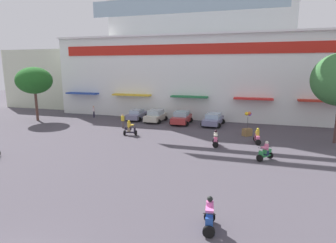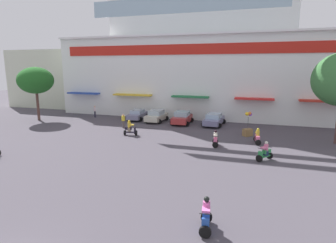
# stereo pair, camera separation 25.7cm
# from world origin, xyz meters

# --- Properties ---
(ground_plane) EXTENTS (128.00, 128.00, 0.00)m
(ground_plane) POSITION_xyz_m (0.00, 13.00, 0.00)
(ground_plane) COLOR #49444C
(colonial_building) EXTENTS (39.44, 17.28, 22.41)m
(colonial_building) POSITION_xyz_m (-0.00, 36.31, 9.65)
(colonial_building) COLOR white
(colonial_building) RESTS_ON ground
(flank_building_left) EXTENTS (11.79, 10.13, 9.69)m
(flank_building_left) POSITION_xyz_m (-27.47, 37.50, 4.84)
(flank_building_left) COLOR beige
(flank_building_left) RESTS_ON ground
(plaza_tree_0) EXTENTS (4.29, 4.67, 6.91)m
(plaza_tree_0) POSITION_xyz_m (-19.12, 23.83, 5.19)
(plaza_tree_0) COLOR brown
(plaza_tree_0) RESTS_ON ground
(parked_car_0) EXTENTS (2.38, 4.15, 1.36)m
(parked_car_0) POSITION_xyz_m (-6.87, 28.09, 0.70)
(parked_car_0) COLOR gray
(parked_car_0) RESTS_ON ground
(parked_car_1) EXTENTS (2.54, 3.93, 1.53)m
(parked_car_1) POSITION_xyz_m (-3.98, 27.49, 0.76)
(parked_car_1) COLOR beige
(parked_car_1) RESTS_ON ground
(parked_car_2) EXTENTS (2.48, 4.03, 1.57)m
(parked_car_2) POSITION_xyz_m (-0.50, 27.17, 0.78)
(parked_car_2) COLOR #AB2F2F
(parked_car_2) RESTS_ON ground
(parked_car_3) EXTENTS (2.59, 4.38, 1.45)m
(parked_car_3) POSITION_xyz_m (3.36, 27.45, 0.73)
(parked_car_3) COLOR slate
(parked_car_3) RESTS_ON ground
(scooter_rider_0) EXTENTS (0.68, 1.39, 1.49)m
(scooter_rider_0) POSITION_xyz_m (6.30, 5.51, 0.61)
(scooter_rider_0) COLOR black
(scooter_rider_0) RESTS_ON ground
(scooter_rider_1) EXTENTS (1.26, 1.43, 1.47)m
(scooter_rider_1) POSITION_xyz_m (8.91, 15.88, 0.60)
(scooter_rider_1) COLOR black
(scooter_rider_1) RESTS_ON ground
(scooter_rider_3) EXTENTS (0.71, 1.44, 1.43)m
(scooter_rider_3) POSITION_xyz_m (4.80, 18.67, 0.59)
(scooter_rider_3) COLOR black
(scooter_rider_3) RESTS_ON ground
(scooter_rider_4) EXTENTS (1.41, 0.76, 1.58)m
(scooter_rider_4) POSITION_xyz_m (-4.09, 19.94, 0.66)
(scooter_rider_4) COLOR black
(scooter_rider_4) RESTS_ON ground
(scooter_rider_5) EXTENTS (0.70, 1.49, 1.47)m
(scooter_rider_5) POSITION_xyz_m (8.36, 20.57, 0.59)
(scooter_rider_5) COLOR black
(scooter_rider_5) RESTS_ON ground
(pedestrian_0) EXTENTS (0.55, 0.55, 1.63)m
(pedestrian_0) POSITION_xyz_m (-6.32, 22.85, 0.91)
(pedestrian_0) COLOR #514543
(pedestrian_0) RESTS_ON ground
(pedestrian_1) EXTENTS (0.40, 0.40, 1.63)m
(pedestrian_1) POSITION_xyz_m (-13.22, 27.90, 0.94)
(pedestrian_1) COLOR #1E1B2E
(pedestrian_1) RESTS_ON ground
(balloon_vendor_cart) EXTENTS (1.07, 1.06, 2.54)m
(balloon_vendor_cart) POSITION_xyz_m (7.41, 23.26, 1.06)
(balloon_vendor_cart) COLOR olive
(balloon_vendor_cart) RESTS_ON ground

